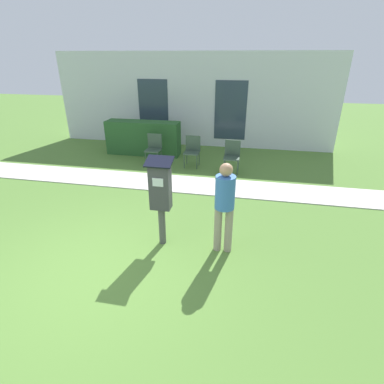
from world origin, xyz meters
TOP-DOWN VIEW (x-y plane):
  - ground_plane at (0.00, 0.00)m, footprint 40.00×40.00m
  - sidewalk at (0.00, 3.70)m, footprint 12.00×1.10m
  - building_facade at (0.00, 7.53)m, footprint 10.00×0.26m
  - parking_meter at (0.77, 1.04)m, footprint 0.44×0.31m
  - person_standing at (1.84, 1.03)m, footprint 0.32×0.32m
  - outdoor_chair_left at (-0.71, 5.17)m, footprint 0.44×0.44m
  - outdoor_chair_middle at (0.49, 5.17)m, footprint 0.44×0.44m
  - outdoor_chair_right at (1.69, 4.91)m, footprint 0.44×0.44m
  - hedge_row at (-1.35, 6.02)m, footprint 2.44×0.60m

SIDE VIEW (x-z plane):
  - ground_plane at x=0.00m, z-range 0.00..0.00m
  - sidewalk at x=0.00m, z-range 0.00..0.02m
  - outdoor_chair_left at x=-0.71m, z-range 0.08..0.98m
  - outdoor_chair_middle at x=0.49m, z-range 0.08..0.98m
  - outdoor_chair_right at x=1.69m, z-range 0.08..0.98m
  - hedge_row at x=-1.35m, z-range 0.00..1.10m
  - person_standing at x=1.84m, z-range 0.14..1.72m
  - parking_meter at x=0.77m, z-range 0.22..1.81m
  - building_facade at x=0.00m, z-range 0.00..3.20m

